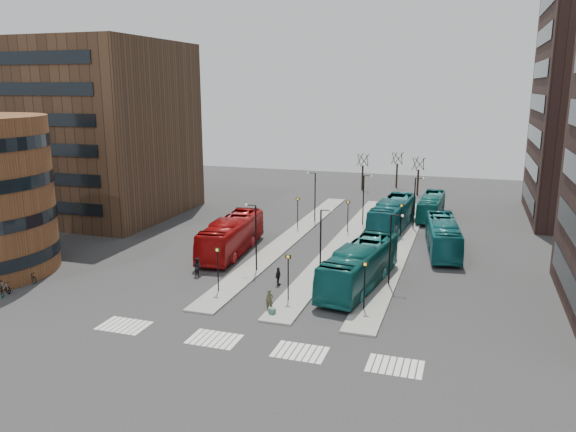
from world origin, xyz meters
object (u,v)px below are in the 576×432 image
(traveller, at_px, (270,300))
(commuter_a, at_px, (197,267))
(teal_bus_c, at_px, (443,236))
(teal_bus_d, at_px, (431,206))
(red_bus, at_px, (232,235))
(teal_bus_a, at_px, (359,266))
(commuter_c, at_px, (332,279))
(suitcase, at_px, (272,312))
(bicycle_far, at_px, (28,277))
(bicycle_mid, at_px, (4,287))
(commuter_b, at_px, (278,276))
(teal_bus_b, at_px, (392,214))

(traveller, xyz_separation_m, commuter_a, (-8.77, 5.43, 0.03))
(teal_bus_c, height_order, teal_bus_d, teal_bus_c)
(teal_bus_c, bearing_deg, traveller, -127.37)
(red_bus, distance_m, teal_bus_a, 15.35)
(teal_bus_d, relative_size, commuter_c, 6.19)
(suitcase, distance_m, teal_bus_a, 9.57)
(teal_bus_c, relative_size, bicycle_far, 6.71)
(teal_bus_c, distance_m, bicycle_mid, 40.69)
(commuter_b, bearing_deg, commuter_a, 97.56)
(suitcase, distance_m, bicycle_far, 22.36)
(commuter_a, distance_m, commuter_c, 12.13)
(teal_bus_a, xyz_separation_m, bicycle_mid, (-27.25, -10.54, -1.31))
(teal_bus_b, height_order, bicycle_mid, teal_bus_b)
(traveller, relative_size, bicycle_mid, 0.98)
(bicycle_far, bearing_deg, teal_bus_d, -39.04)
(commuter_c, bearing_deg, bicycle_mid, -37.70)
(suitcase, xyz_separation_m, commuter_b, (-1.70, 6.30, 0.51))
(teal_bus_a, bearing_deg, commuter_a, -164.95)
(red_bus, distance_m, commuter_c, 14.10)
(teal_bus_a, distance_m, commuter_a, 14.31)
(teal_bus_d, bearing_deg, commuter_b, -107.54)
(teal_bus_d, bearing_deg, commuter_a, -119.33)
(red_bus, relative_size, teal_bus_b, 0.98)
(red_bus, bearing_deg, commuter_a, -94.18)
(teal_bus_c, height_order, commuter_a, teal_bus_c)
(teal_bus_b, xyz_separation_m, commuter_a, (-14.13, -22.11, -0.97))
(suitcase, distance_m, bicycle_mid, 22.49)
(teal_bus_a, xyz_separation_m, teal_bus_b, (-0.03, 20.27, 0.01))
(red_bus, xyz_separation_m, bicycle_mid, (-13.06, -16.37, -1.29))
(suitcase, height_order, traveller, traveller)
(teal_bus_d, bearing_deg, red_bus, -127.41)
(red_bus, bearing_deg, teal_bus_c, 14.31)
(teal_bus_a, bearing_deg, commuter_b, -157.30)
(commuter_b, height_order, commuter_c, commuter_c)
(commuter_a, bearing_deg, teal_bus_a, -148.11)
(teal_bus_a, xyz_separation_m, bicycle_far, (-27.25, -7.85, -1.35))
(commuter_a, bearing_deg, traveller, 172.75)
(commuter_a, height_order, commuter_b, commuter_a)
(suitcase, bearing_deg, traveller, 144.59)
(commuter_c, bearing_deg, teal_bus_d, -159.35)
(teal_bus_c, relative_size, commuter_b, 7.65)
(teal_bus_d, relative_size, bicycle_mid, 6.43)
(suitcase, xyz_separation_m, teal_bus_d, (8.77, 35.99, 1.24))
(traveller, bearing_deg, suitcase, -88.86)
(commuter_b, bearing_deg, suitcase, -157.81)
(suitcase, distance_m, commuter_a, 11.18)
(red_bus, height_order, commuter_a, red_bus)
(teal_bus_a, bearing_deg, teal_bus_b, 97.73)
(teal_bus_c, distance_m, traveller, 23.08)
(teal_bus_c, xyz_separation_m, bicycle_mid, (-33.35, -23.27, -1.16))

